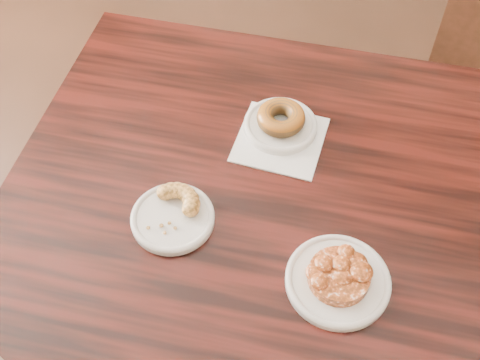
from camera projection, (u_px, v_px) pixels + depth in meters
The scene contains 9 objects.
floor at pixel (190, 355), 1.71m from camera, with size 5.00×5.00×0.00m, color black.
cafe_table at pixel (252, 299), 1.40m from camera, with size 0.96×0.96×0.75m, color black.
napkin at pixel (280, 140), 1.20m from camera, with size 0.17×0.17×0.00m, color white.
plate_donut at pixel (280, 126), 1.21m from camera, with size 0.15×0.15×0.01m, color white.
plate_cruller at pixel (173, 218), 1.08m from camera, with size 0.15×0.15×0.01m, color silver.
plate_fritter at pixel (338, 281), 1.01m from camera, with size 0.18×0.18×0.01m, color silver.
glazed_donut at pixel (281, 118), 1.20m from camera, with size 0.10×0.10×0.03m, color #8D4B14.
apple_fritter at pixel (339, 274), 0.99m from camera, with size 0.14×0.14×0.03m, color #4D1F08, non-canonical shape.
cruller_fragment at pixel (172, 212), 1.07m from camera, with size 0.11×0.11×0.03m, color brown, non-canonical shape.
Camera 1 is at (0.42, -0.50, 1.66)m, focal length 45.00 mm.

